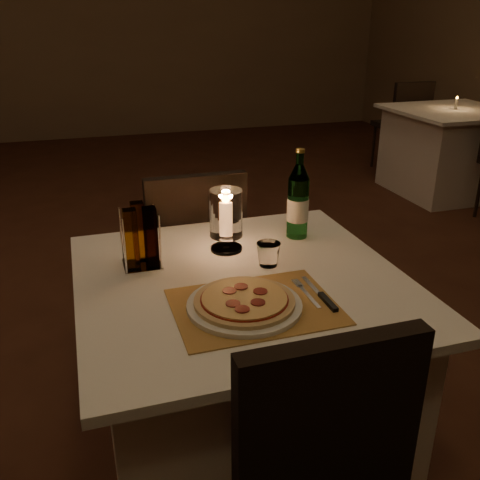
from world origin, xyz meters
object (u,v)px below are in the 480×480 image
object	(u,v)px
main_table	(242,375)
hurricane_candle	(226,216)
plate	(244,305)
chair_far	(193,246)
water_bottle	(298,202)
tumbler	(268,254)
neighbor_table_right	(449,151)
pizza	(244,300)

from	to	relation	value
main_table	hurricane_candle	distance (m)	0.54
main_table	plate	size ratio (longest dim) A/B	3.12
chair_far	water_bottle	bearing A→B (deg)	-56.90
plate	tumbler	xyz separation A→B (m)	(0.16, 0.24, 0.03)
tumbler	neighbor_table_right	bearing A→B (deg)	42.93
pizza	tumbler	size ratio (longest dim) A/B	3.62
neighbor_table_right	pizza	bearing A→B (deg)	-136.03
pizza	water_bottle	size ratio (longest dim) A/B	0.86
main_table	pizza	xyz separation A→B (m)	(-0.05, -0.18, 0.39)
plate	tumbler	size ratio (longest dim) A/B	4.13
tumbler	water_bottle	distance (m)	0.29
tumbler	neighbor_table_right	size ratio (longest dim) A/B	0.08
chair_far	tumbler	xyz separation A→B (m)	(0.11, -0.65, 0.23)
neighbor_table_right	hurricane_candle	bearing A→B (deg)	-140.01
water_bottle	hurricane_candle	distance (m)	0.28
tumbler	neighbor_table_right	xyz separation A→B (m)	(2.60, 2.42, -0.40)
hurricane_candle	neighbor_table_right	distance (m)	3.55
pizza	neighbor_table_right	bearing A→B (deg)	43.97
hurricane_candle	water_bottle	bearing A→B (deg)	8.52
pizza	water_bottle	xyz separation A→B (m)	(0.34, 0.44, 0.10)
main_table	chair_far	world-z (taller)	chair_far
main_table	water_bottle	bearing A→B (deg)	41.82
pizza	tumbler	world-z (taller)	tumbler
tumbler	neighbor_table_right	distance (m)	3.58
water_bottle	neighbor_table_right	world-z (taller)	water_bottle
chair_far	hurricane_candle	size ratio (longest dim) A/B	4.16
main_table	water_bottle	distance (m)	0.63
main_table	neighbor_table_right	xyz separation A→B (m)	(2.71, 2.48, 0.00)
chair_far	main_table	bearing A→B (deg)	-90.00
main_table	chair_far	bearing A→B (deg)	90.00
water_bottle	pizza	bearing A→B (deg)	-127.83
main_table	plate	world-z (taller)	plate
plate	pizza	xyz separation A→B (m)	(-0.00, -0.00, 0.02)
plate	pizza	distance (m)	0.02
chair_far	water_bottle	xyz separation A→B (m)	(0.29, -0.45, 0.32)
neighbor_table_right	tumbler	bearing A→B (deg)	-137.07
main_table	tumbler	world-z (taller)	tumbler
plate	hurricane_candle	bearing A→B (deg)	81.02
main_table	chair_far	size ratio (longest dim) A/B	1.11
pizza	hurricane_candle	size ratio (longest dim) A/B	1.30
neighbor_table_right	main_table	bearing A→B (deg)	-137.51
chair_far	neighbor_table_right	size ratio (longest dim) A/B	0.90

